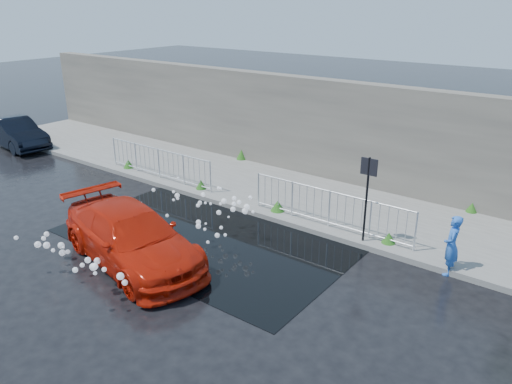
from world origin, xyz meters
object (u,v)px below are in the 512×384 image
at_px(sign_post, 367,186).
at_px(dark_car, 16,133).
at_px(person, 451,245).
at_px(red_car, 132,237).

relative_size(sign_post, dark_car, 0.62).
bearing_deg(person, dark_car, -101.35).
bearing_deg(red_car, sign_post, -32.19).
height_order(dark_car, person, person).
distance_m(red_car, person, 7.79).
bearing_deg(red_car, person, -44.87).
height_order(red_car, person, person).
xyz_separation_m(red_car, dark_car, (-12.39, 3.81, -0.04)).
height_order(red_car, dark_car, red_car).
distance_m(sign_post, person, 2.50).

